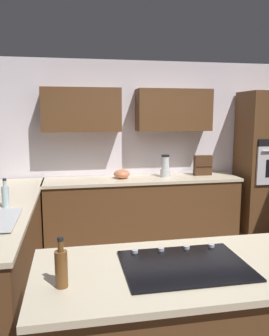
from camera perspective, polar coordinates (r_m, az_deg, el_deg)
name	(u,v)px	position (r m, az deg, el deg)	size (l,w,h in m)	color
ground_plane	(187,296)	(3.74, 8.76, -20.31)	(14.00, 14.00, 0.00)	brown
wall_back	(141,140)	(5.24, 1.02, 4.68)	(6.00, 0.44, 2.60)	silver
lower_cabinets_back	(142,210)	(5.09, 1.33, -6.91)	(2.80, 0.60, 0.86)	brown
countertop_back	(143,180)	(4.99, 1.35, -1.93)	(2.84, 0.64, 0.04)	beige
lower_cabinets_side	(5,248)	(3.94, -20.63, -12.35)	(0.60, 2.90, 0.86)	brown
countertop_side	(3,207)	(3.80, -21.00, -6.01)	(0.64, 2.94, 0.04)	beige
island_base	(183,336)	(2.45, 8.08, -25.85)	(1.77, 0.81, 0.86)	brown
island_top	(185,269)	(2.22, 8.34, -16.29)	(1.85, 0.89, 0.04)	beige
wall_oven	(266,163)	(5.68, 20.98, 0.83)	(0.80, 0.66, 2.15)	brown
cooktop	(185,265)	(2.22, 8.31, -15.58)	(0.76, 0.56, 0.03)	black
blender	(165,167)	(5.08, 5.12, 0.09)	(0.15, 0.15, 0.33)	silver
mixing_bowl	(122,174)	(4.96, -2.14, -1.00)	(0.23, 0.23, 0.13)	#CC724C
spice_rack	(203,165)	(5.31, 11.25, 0.44)	(0.27, 0.11, 0.30)	#472B19
dish_soap_bottle	(5,196)	(3.67, -20.63, -4.34)	(0.07, 0.07, 0.29)	silver
oil_bottle	(61,267)	(1.96, -12.05, -15.80)	(0.07, 0.07, 0.28)	brown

